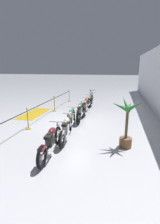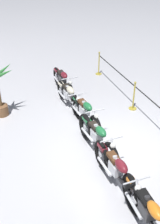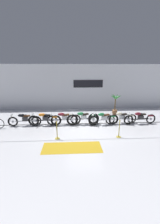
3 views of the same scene
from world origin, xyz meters
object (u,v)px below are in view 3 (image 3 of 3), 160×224
object	(u,v)px
motorcycle_green_3	(83,118)
potted_palm_left_of_row	(115,103)
stanchion_mid_right	(119,131)
motorcycle_black_0	(24,119)
motorcycle_orange_1	(45,119)
motorcycle_cream_5	(121,118)
floor_banner	(72,147)
motorcycle_green_4	(104,119)
stanchion_mid_left	(57,133)
motorcycle_maroon_6	(140,118)
stanchion_far_left	(61,127)
motorcycle_maroon_2	(64,118)

from	to	relation	value
motorcycle_green_3	potted_palm_left_of_row	bearing A→B (deg)	38.47
motorcycle_green_3	stanchion_mid_right	xyz separation A→B (m)	(1.93, -2.10, -0.13)
motorcycle_black_0	motorcycle_orange_1	distance (m)	1.39
motorcycle_cream_5	floor_banner	size ratio (longest dim) A/B	0.77
motorcycle_black_0	motorcycle_green_4	bearing A→B (deg)	-1.48
stanchion_mid_left	motorcycle_orange_1	bearing A→B (deg)	116.54
motorcycle_maroon_6	floor_banner	distance (m)	5.72
motorcycle_green_3	stanchion_far_left	xyz separation A→B (m)	(-1.39, -2.10, 0.25)
motorcycle_orange_1	motorcycle_green_3	xyz separation A→B (m)	(2.65, 0.04, 0.02)
motorcycle_green_4	floor_banner	size ratio (longest dim) A/B	0.73
motorcycle_orange_1	motorcycle_cream_5	bearing A→B (deg)	0.66
motorcycle_black_0	motorcycle_cream_5	bearing A→B (deg)	0.17
potted_palm_left_of_row	motorcycle_black_0	bearing A→B (deg)	-161.53
motorcycle_maroon_6	floor_banner	size ratio (longest dim) A/B	0.79
motorcycle_orange_1	motorcycle_green_4	world-z (taller)	motorcycle_orange_1
motorcycle_maroon_6	stanchion_mid_right	bearing A→B (deg)	-136.67
motorcycle_maroon_2	stanchion_mid_left	world-z (taller)	stanchion_mid_left
stanchion_far_left	motorcycle_cream_5	bearing A→B (deg)	27.25
motorcycle_cream_5	potted_palm_left_of_row	bearing A→B (deg)	84.92
motorcycle_cream_5	stanchion_mid_left	bearing A→B (deg)	-153.99
potted_palm_left_of_row	stanchion_mid_left	size ratio (longest dim) A/B	1.77
motorcycle_green_4	stanchion_mid_left	distance (m)	3.63
motorcycle_black_0	motorcycle_cream_5	size ratio (longest dim) A/B	0.98
motorcycle_maroon_6	motorcycle_black_0	bearing A→B (deg)	179.19
motorcycle_orange_1	stanchion_mid_right	size ratio (longest dim) A/B	2.17
motorcycle_black_0	motorcycle_maroon_2	world-z (taller)	motorcycle_maroon_2
motorcycle_cream_5	stanchion_mid_left	distance (m)	4.85
motorcycle_green_4	motorcycle_cream_5	distance (m)	1.31
motorcycle_green_3	motorcycle_black_0	bearing A→B (deg)	179.93
motorcycle_green_3	motorcycle_maroon_6	world-z (taller)	motorcycle_green_3
stanchion_far_left	stanchion_mid_right	xyz separation A→B (m)	(3.32, -0.00, -0.38)
motorcycle_orange_1	motorcycle_green_4	distance (m)	4.09
stanchion_mid_left	motorcycle_green_3	bearing A→B (deg)	52.32
motorcycle_green_3	motorcycle_maroon_2	bearing A→B (deg)	178.31
stanchion_mid_right	motorcycle_orange_1	bearing A→B (deg)	155.75
motorcycle_cream_5	motorcycle_green_4	bearing A→B (deg)	-172.94
motorcycle_green_4	stanchion_mid_left	xyz separation A→B (m)	(-3.06, -1.97, -0.10)
stanchion_mid_right	stanchion_mid_left	bearing A→B (deg)	180.00
motorcycle_green_4	stanchion_mid_right	bearing A→B (deg)	-75.84
motorcycle_green_3	motorcycle_green_4	distance (m)	1.44
motorcycle_cream_5	stanchion_mid_right	world-z (taller)	stanchion_mid_right
motorcycle_maroon_2	motorcycle_cream_5	size ratio (longest dim) A/B	1.04
stanchion_mid_right	motorcycle_green_4	bearing A→B (deg)	104.16
motorcycle_cream_5	motorcycle_maroon_6	size ratio (longest dim) A/B	0.97
potted_palm_left_of_row	stanchion_mid_left	distance (m)	6.40
stanchion_far_left	stanchion_mid_left	distance (m)	0.45
potted_palm_left_of_row	floor_banner	world-z (taller)	potted_palm_left_of_row
motorcycle_green_3	stanchion_mid_right	size ratio (longest dim) A/B	2.20
motorcycle_green_4	motorcycle_maroon_6	size ratio (longest dim) A/B	0.92
motorcycle_maroon_2	stanchion_mid_right	world-z (taller)	stanchion_mid_right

